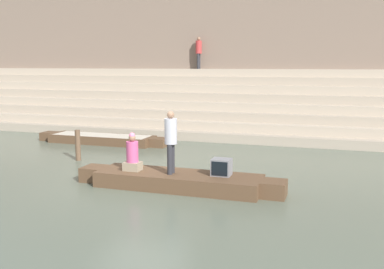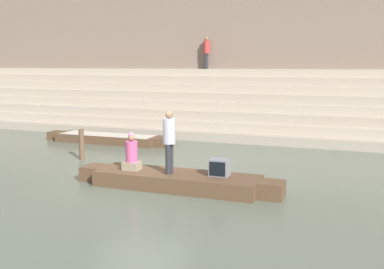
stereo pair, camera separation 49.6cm
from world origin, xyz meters
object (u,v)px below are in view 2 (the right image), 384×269
(person_standing, at_px, (169,138))
(person_rowing, at_px, (132,155))
(rowboat_main, at_px, (177,180))
(moored_boat_shore, at_px, (108,138))
(person_on_steps, at_px, (207,50))
(mooring_post, at_px, (82,144))
(tv_set, at_px, (220,167))

(person_standing, xyz_separation_m, person_rowing, (-1.16, 0.01, -0.56))
(rowboat_main, height_order, person_standing, person_standing)
(person_rowing, height_order, moored_boat_shore, person_rowing)
(person_rowing, relative_size, person_on_steps, 0.64)
(moored_boat_shore, xyz_separation_m, mooring_post, (0.97, -3.38, 0.35))
(person_rowing, bearing_deg, moored_boat_shore, 140.29)
(rowboat_main, height_order, person_on_steps, person_on_steps)
(tv_set, bearing_deg, person_on_steps, 106.88)
(moored_boat_shore, bearing_deg, tv_set, -40.64)
(rowboat_main, relative_size, moored_boat_shore, 0.99)
(person_on_steps, bearing_deg, mooring_post, -97.09)
(tv_set, bearing_deg, person_rowing, -178.25)
(rowboat_main, bearing_deg, moored_boat_shore, 132.81)
(person_rowing, relative_size, mooring_post, 0.99)
(tv_set, relative_size, moored_boat_shore, 0.09)
(rowboat_main, relative_size, mooring_post, 5.36)
(person_standing, xyz_separation_m, person_on_steps, (-3.02, 12.03, 2.70))
(person_standing, bearing_deg, tv_set, 15.60)
(person_on_steps, bearing_deg, tv_set, -68.31)
(tv_set, xyz_separation_m, person_on_steps, (-4.38, 11.79, 3.46))
(tv_set, bearing_deg, rowboat_main, -176.70)
(mooring_post, height_order, person_on_steps, person_on_steps)
(tv_set, height_order, person_on_steps, person_on_steps)
(moored_boat_shore, bearing_deg, rowboat_main, -46.85)
(person_standing, distance_m, mooring_post, 5.11)
(person_rowing, relative_size, tv_set, 2.10)
(mooring_post, xyz_separation_m, person_on_steps, (1.43, 9.66, 3.56))
(person_on_steps, bearing_deg, person_standing, -74.60)
(person_standing, relative_size, tv_set, 3.34)
(person_rowing, xyz_separation_m, tv_set, (2.52, 0.23, -0.21))
(rowboat_main, relative_size, person_rowing, 5.44)
(mooring_post, bearing_deg, person_on_steps, 81.58)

